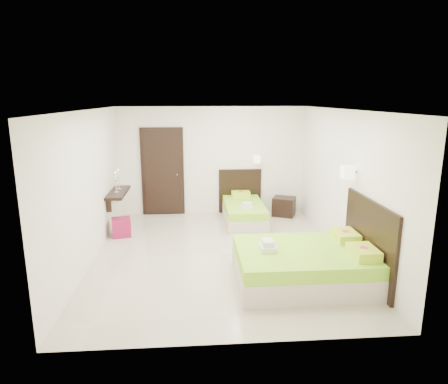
{
  "coord_description": "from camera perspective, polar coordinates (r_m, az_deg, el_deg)",
  "views": [
    {
      "loc": [
        -0.45,
        -6.85,
        2.8
      ],
      "look_at": [
        0.1,
        0.3,
        1.1
      ],
      "focal_mm": 32.0,
      "sensor_mm": 36.0,
      "label": 1
    }
  ],
  "objects": [
    {
      "name": "floor",
      "position": [
        7.41,
        -0.6,
        -8.86
      ],
      "size": [
        5.5,
        5.5,
        0.0
      ],
      "primitive_type": "plane",
      "color": "beige",
      "rests_on": "ground"
    },
    {
      "name": "door",
      "position": [
        9.73,
        -8.76,
        2.82
      ],
      "size": [
        1.02,
        0.15,
        2.14
      ],
      "color": "black",
      "rests_on": "ground"
    },
    {
      "name": "bed_double",
      "position": [
        6.4,
        12.01,
        -9.91
      ],
      "size": [
        2.07,
        1.76,
        1.71
      ],
      "color": "beige",
      "rests_on": "ground"
    },
    {
      "name": "nightstand",
      "position": [
        9.8,
        8.55,
        -2.05
      ],
      "size": [
        0.65,
        0.62,
        0.45
      ],
      "primitive_type": "cube",
      "rotation": [
        0.0,
        0.0,
        -0.42
      ],
      "color": "black",
      "rests_on": "ground"
    },
    {
      "name": "ottoman",
      "position": [
        8.55,
        -14.45,
        -4.9
      ],
      "size": [
        0.44,
        0.44,
        0.37
      ],
      "primitive_type": "cube",
      "rotation": [
        0.0,
        0.0,
        0.21
      ],
      "color": "maroon",
      "rests_on": "ground"
    },
    {
      "name": "bed_single",
      "position": [
        9.23,
        2.84,
        -2.63
      ],
      "size": [
        1.05,
        1.74,
        1.44
      ],
      "color": "beige",
      "rests_on": "ground"
    },
    {
      "name": "console_shelf",
      "position": [
        8.83,
        -14.95,
        -0.11
      ],
      "size": [
        0.35,
        1.2,
        0.78
      ],
      "color": "black",
      "rests_on": "ground"
    }
  ]
}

